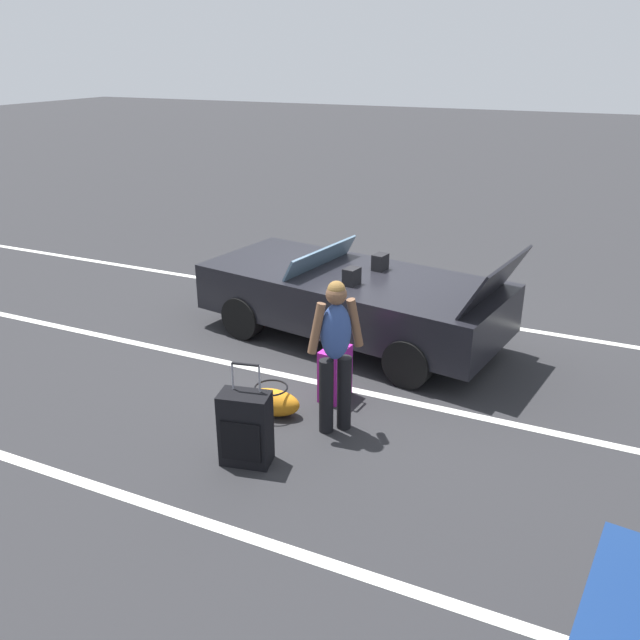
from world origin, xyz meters
TOP-DOWN VIEW (x-y plane):
  - ground_plane at (0.00, 0.00)m, footprint 80.00×80.00m
  - lot_line_near at (0.00, -1.31)m, footprint 18.00×0.12m
  - lot_line_mid at (0.00, 1.39)m, footprint 18.00×0.12m
  - lot_line_far at (0.00, 4.09)m, footprint 18.00×0.12m
  - convertible_car at (0.20, -0.03)m, footprint 4.41×2.41m
  - suitcase_large_black at (-0.18, 3.16)m, footprint 0.53×0.38m
  - suitcase_medium_bright at (-0.45, 1.64)m, footprint 0.29×0.42m
  - duffel_bag at (0.03, 2.27)m, footprint 0.68×0.42m
  - traveler_person at (-0.72, 2.26)m, footprint 0.49×0.49m

SIDE VIEW (x-z plane):
  - ground_plane at x=0.00m, z-range 0.00..0.00m
  - lot_line_near at x=0.00m, z-range 0.00..0.00m
  - lot_line_mid at x=0.00m, z-range 0.00..0.00m
  - lot_line_far at x=0.00m, z-range 0.00..0.00m
  - duffel_bag at x=0.03m, z-range -0.01..0.33m
  - suitcase_medium_bright at x=-0.45m, z-range -0.16..0.78m
  - suitcase_large_black at x=-0.18m, z-range -0.14..0.88m
  - convertible_car at x=0.20m, z-range -0.16..1.34m
  - traveler_person at x=-0.72m, z-range 0.10..1.76m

